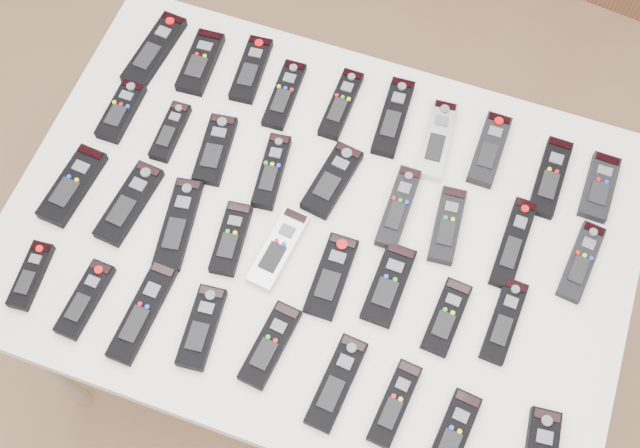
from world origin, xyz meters
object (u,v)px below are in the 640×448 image
(remote_20, at_px, (129,203))
(remote_11, at_px, (170,132))
(remote_7, at_px, (489,150))
(remote_35, at_px, (453,435))
(remote_26, at_px, (446,317))
(remote_31, at_px, (202,327))
(remote_0, at_px, (154,50))
(table, at_px, (320,240))
(remote_24, at_px, (331,276))
(remote_28, at_px, (31,275))
(remote_3, at_px, (284,95))
(remote_25, at_px, (389,284))
(remote_22, at_px, (231,239))
(remote_23, at_px, (278,249))
(remote_5, at_px, (393,117))
(remote_10, at_px, (121,111))
(remote_14, at_px, (332,180))
(remote_18, at_px, (581,262))
(remote_2, at_px, (251,69))
(remote_12, at_px, (215,149))
(remote_9, at_px, (599,187))
(remote_17, at_px, (513,243))
(remote_6, at_px, (437,140))
(remote_16, at_px, (447,225))
(remote_15, at_px, (398,208))
(remote_33, at_px, (336,383))
(remote_27, at_px, (504,321))
(remote_13, at_px, (272,171))
(remote_30, at_px, (143,312))
(remote_32, at_px, (270,345))
(remote_8, at_px, (550,177))
(remote_21, at_px, (178,224))
(remote_1, at_px, (200,62))
(remote_29, at_px, (85,299))
(remote_34, at_px, (395,404))

(remote_20, bearing_deg, remote_11, 92.78)
(remote_7, relative_size, remote_35, 1.05)
(remote_26, height_order, remote_31, remote_31)
(remote_11, bearing_deg, remote_0, 121.48)
(table, distance_m, remote_24, 0.13)
(remote_0, height_order, remote_28, remote_0)
(remote_3, xyz_separation_m, remote_25, (0.35, -0.35, 0.00))
(remote_22, height_order, remote_23, remote_22)
(remote_5, relative_size, remote_24, 1.10)
(remote_11, bearing_deg, remote_10, 172.49)
(remote_14, relative_size, remote_18, 0.98)
(remote_2, height_order, remote_20, remote_20)
(remote_18, bearing_deg, remote_14, -174.12)
(remote_7, bearing_deg, remote_12, -159.86)
(remote_9, relative_size, remote_17, 0.77)
(remote_6, height_order, remote_16, same)
(table, bearing_deg, remote_12, 160.63)
(remote_15, relative_size, remote_33, 1.01)
(remote_27, bearing_deg, remote_23, -176.20)
(remote_13, bearing_deg, remote_0, 143.66)
(table, relative_size, remote_35, 7.67)
(remote_30, bearing_deg, remote_10, 122.76)
(remote_18, bearing_deg, remote_13, -171.93)
(remote_32, bearing_deg, remote_8, 58.15)
(remote_15, height_order, remote_27, remote_15)
(remote_14, height_order, remote_21, remote_14)
(remote_0, bearing_deg, remote_16, -10.05)
(remote_1, xyz_separation_m, remote_18, (0.90, -0.19, -0.00))
(remote_5, height_order, remote_22, same)
(remote_0, bearing_deg, remote_23, -34.57)
(remote_10, relative_size, remote_14, 0.88)
(remote_1, bearing_deg, remote_21, -76.96)
(remote_3, height_order, remote_30, remote_30)
(remote_13, xyz_separation_m, remote_29, (-0.24, -0.38, -0.00))
(remote_0, bearing_deg, remote_13, -24.23)
(remote_13, bearing_deg, remote_3, 95.86)
(remote_7, height_order, remote_34, same)
(remote_11, xyz_separation_m, remote_20, (-0.01, -0.18, 0.00))
(remote_22, height_order, remote_31, same)
(remote_20, bearing_deg, remote_16, 20.69)
(remote_15, relative_size, remote_25, 1.10)
(remote_13, distance_m, remote_30, 0.39)
(remote_5, distance_m, remote_30, 0.66)
(remote_21, bearing_deg, remote_2, 81.13)
(remote_20, height_order, remote_29, same)
(remote_18, bearing_deg, remote_26, -130.98)
(remote_0, bearing_deg, remote_5, 6.14)
(remote_24, height_order, remote_32, remote_32)
(table, bearing_deg, remote_28, -149.72)
(remote_22, bearing_deg, remote_25, -4.84)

